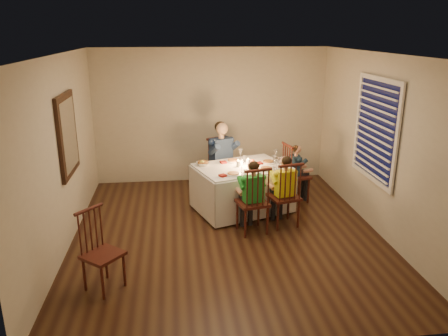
{
  "coord_description": "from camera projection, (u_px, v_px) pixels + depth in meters",
  "views": [
    {
      "loc": [
        -0.74,
        -5.88,
        2.91
      ],
      "look_at": [
        -0.03,
        0.15,
        0.98
      ],
      "focal_mm": 35.0,
      "sensor_mm": 36.0,
      "label": 1
    }
  ],
  "objects": [
    {
      "name": "wall_right",
      "position": [
        379.0,
        145.0,
        6.38
      ],
      "size": [
        0.02,
        5.0,
        2.6
      ],
      "primitive_type": "cube",
      "color": "beige",
      "rests_on": "ground"
    },
    {
      "name": "squash",
      "position": [
        202.0,
        163.0,
        7.16
      ],
      "size": [
        0.09,
        0.09,
        0.09
      ],
      "primitive_type": "sphere",
      "color": "#F5F640",
      "rests_on": "dining_table"
    },
    {
      "name": "chair_adult",
      "position": [
        222.0,
        194.0,
        8.09
      ],
      "size": [
        0.57,
        0.56,
        1.05
      ],
      "primitive_type": null,
      "rotation": [
        0.0,
        0.0,
        0.47
      ],
      "color": "#33120E",
      "rests_on": "ground"
    },
    {
      "name": "setting_adult",
      "position": [
        233.0,
        161.0,
        7.4
      ],
      "size": [
        0.33,
        0.33,
        0.02
      ],
      "primitive_type": "cylinder",
      "rotation": [
        0.0,
        0.0,
        0.33
      ],
      "color": "white",
      "rests_on": "dining_table"
    },
    {
      "name": "setting_teal",
      "position": [
        268.0,
        162.0,
        7.34
      ],
      "size": [
        0.33,
        0.33,
        0.02
      ],
      "primitive_type": "cylinder",
      "rotation": [
        0.0,
        0.0,
        0.33
      ],
      "color": "white",
      "rests_on": "dining_table"
    },
    {
      "name": "child_green",
      "position": [
        252.0,
        231.0,
        6.59
      ],
      "size": [
        0.45,
        0.42,
        1.12
      ],
      "primitive_type": null,
      "rotation": [
        0.0,
        0.0,
        3.36
      ],
      "color": "green",
      "rests_on": "ground"
    },
    {
      "name": "serving_bowl",
      "position": [
        203.0,
        164.0,
        7.18
      ],
      "size": [
        0.23,
        0.23,
        0.05
      ],
      "primitive_type": "imported",
      "rotation": [
        0.0,
        0.0,
        0.04
      ],
      "color": "white",
      "rests_on": "dining_table"
    },
    {
      "name": "chair_end",
      "position": [
        295.0,
        200.0,
        7.78
      ],
      "size": [
        0.48,
        0.5,
        1.05
      ],
      "primitive_type": null,
      "rotation": [
        0.0,
        0.0,
        1.76
      ],
      "color": "#33120E",
      "rests_on": "ground"
    },
    {
      "name": "adult",
      "position": [
        222.0,
        194.0,
        8.09
      ],
      "size": [
        0.67,
        0.66,
        1.35
      ],
      "primitive_type": null,
      "rotation": [
        0.0,
        0.0,
        0.47
      ],
      "color": "navy",
      "rests_on": "ground"
    },
    {
      "name": "child_yellow",
      "position": [
        283.0,
        225.0,
        6.81
      ],
      "size": [
        0.45,
        0.43,
        1.12
      ],
      "primitive_type": null,
      "rotation": [
        0.0,
        0.0,
        3.37
      ],
      "color": "yellow",
      "rests_on": "ground"
    },
    {
      "name": "wall_mirror",
      "position": [
        68.0,
        135.0,
        6.11
      ],
      "size": [
        0.06,
        0.95,
        1.15
      ],
      "color": "black",
      "rests_on": "wall_left"
    },
    {
      "name": "dining_table",
      "position": [
        242.0,
        179.0,
        7.21
      ],
      "size": [
        1.74,
        1.49,
        0.74
      ],
      "rotation": [
        0.0,
        0.0,
        0.33
      ],
      "color": "white",
      "rests_on": "ground"
    },
    {
      "name": "chair_near_right",
      "position": [
        283.0,
        225.0,
        6.81
      ],
      "size": [
        0.51,
        0.5,
        1.05
      ],
      "primitive_type": null,
      "rotation": [
        0.0,
        0.0,
        3.37
      ],
      "color": "#33120E",
      "rests_on": "ground"
    },
    {
      "name": "ground",
      "position": [
        227.0,
        233.0,
        6.53
      ],
      "size": [
        5.0,
        5.0,
        0.0
      ],
      "primitive_type": "plane",
      "color": "black",
      "rests_on": "ground"
    },
    {
      "name": "ceiling",
      "position": [
        227.0,
        54.0,
        5.74
      ],
      "size": [
        5.0,
        5.0,
        0.0
      ],
      "primitive_type": "plane",
      "color": "white",
      "rests_on": "wall_back"
    },
    {
      "name": "setting_green",
      "position": [
        233.0,
        174.0,
        6.73
      ],
      "size": [
        0.33,
        0.33,
        0.02
      ],
      "primitive_type": "cylinder",
      "rotation": [
        0.0,
        0.0,
        0.33
      ],
      "color": "white",
      "rests_on": "dining_table"
    },
    {
      "name": "wall_back",
      "position": [
        211.0,
        116.0,
        8.5
      ],
      "size": [
        4.5,
        0.02,
        2.6
      ],
      "primitive_type": "cube",
      "color": "beige",
      "rests_on": "ground"
    },
    {
      "name": "setting_yellow",
      "position": [
        266.0,
        169.0,
        6.98
      ],
      "size": [
        0.33,
        0.33,
        0.02
      ],
      "primitive_type": "cylinder",
      "rotation": [
        0.0,
        0.0,
        0.33
      ],
      "color": "white",
      "rests_on": "dining_table"
    },
    {
      "name": "wall_left",
      "position": [
        62.0,
        155.0,
        5.88
      ],
      "size": [
        0.02,
        5.0,
        2.6
      ],
      "primitive_type": "cube",
      "color": "beige",
      "rests_on": "ground"
    },
    {
      "name": "candle_right",
      "position": [
        248.0,
        163.0,
        7.18
      ],
      "size": [
        0.06,
        0.06,
        0.1
      ],
      "primitive_type": "cylinder",
      "color": "white",
      "rests_on": "dining_table"
    },
    {
      "name": "orange_fruit",
      "position": [
        252.0,
        161.0,
        7.27
      ],
      "size": [
        0.08,
        0.08,
        0.08
      ],
      "primitive_type": "sphere",
      "color": "#DA4A12",
      "rests_on": "dining_table"
    },
    {
      "name": "window_blinds",
      "position": [
        375.0,
        130.0,
        6.41
      ],
      "size": [
        0.07,
        1.34,
        1.54
      ],
      "color": "black",
      "rests_on": "wall_right"
    },
    {
      "name": "chair_extra",
      "position": [
        106.0,
        288.0,
        5.14
      ],
      "size": [
        0.56,
        0.56,
        0.98
      ],
      "primitive_type": null,
      "rotation": [
        0.0,
        0.0,
        0.86
      ],
      "color": "#33120E",
      "rests_on": "ground"
    },
    {
      "name": "child_teal",
      "position": [
        295.0,
        200.0,
        7.78
      ],
      "size": [
        0.35,
        0.37,
        1.01
      ],
      "primitive_type": null,
      "rotation": [
        0.0,
        0.0,
        1.76
      ],
      "color": "#1B3145",
      "rests_on": "ground"
    },
    {
      "name": "candle_left",
      "position": [
        238.0,
        164.0,
        7.1
      ],
      "size": [
        0.06,
        0.06,
        0.1
      ],
      "primitive_type": "cylinder",
      "color": "white",
      "rests_on": "dining_table"
    },
    {
      "name": "chair_near_left",
      "position": [
        252.0,
        231.0,
        6.59
      ],
      "size": [
        0.51,
        0.49,
        1.05
      ],
      "primitive_type": null,
      "rotation": [
        0.0,
        0.0,
        3.36
      ],
      "color": "#33120E",
      "rests_on": "ground"
    }
  ]
}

